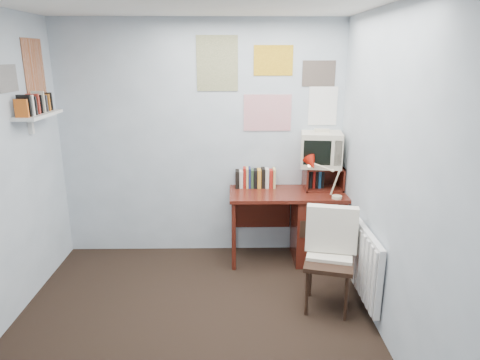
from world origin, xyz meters
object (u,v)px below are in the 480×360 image
Objects in this scene: crt_tv at (321,147)px; wall_shelf at (38,115)px; desk_chair at (329,263)px; radiator at (364,263)px; desk at (312,224)px; tv_riser at (323,177)px; desk_lamp at (338,181)px.

wall_shelf reaches higher than crt_tv.
desk_chair is 1.33m from crt_tv.
desk_chair reaches higher than radiator.
tv_riser is (0.12, 0.11, 0.48)m from desk.
tv_riser is 0.32m from crt_tv.
desk_chair is (-0.02, -0.95, 0.02)m from desk.
desk_chair is 1.08× the size of radiator.
radiator is at bearing 18.68° from desk_chair.
desk_chair is 1.16m from tv_riser.
tv_riser is (-0.08, 0.32, -0.06)m from desk_lamp.
desk_lamp is at bearing -63.95° from crt_tv.
crt_tv is at bearing 57.02° from desk.
crt_tv is (0.08, 0.13, 0.80)m from desk.
desk_lamp is at bearing 88.79° from desk_chair.
crt_tv is (-0.03, 0.02, 0.32)m from tv_riser.
desk_lamp reaches higher than desk_chair.
desk_chair is 1.39× the size of wall_shelf.
desk is 0.51m from tv_riser.
desk is at bearing -115.19° from crt_tv.
crt_tv is (-0.11, 0.34, 0.26)m from desk_lamp.
desk_chair is 2.87m from wall_shelf.
desk_lamp is 0.91× the size of tv_riser.
desk is 0.61m from desk_lamp.
desk_lamp is 0.88× the size of crt_tv.
desk_lamp is 0.59× the size of wall_shelf.
desk_lamp is 0.89m from radiator.
wall_shelf reaches higher than radiator.
radiator is (0.09, -0.72, -0.52)m from desk_lamp.
desk is 3.00× the size of tv_riser.
desk_chair is at bearing -97.54° from tv_riser.
wall_shelf is (-2.66, -0.51, 0.41)m from crt_tv.
desk is 0.97m from radiator.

